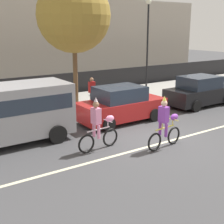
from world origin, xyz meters
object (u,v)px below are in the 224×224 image
object	(u,v)px
parade_cyclist_pink	(99,127)
parade_cyclist_purple	(165,125)
parked_van_grey	(3,111)
pedestrian_onlooker	(92,92)
street_lamp_post	(148,31)
parked_car_black	(200,92)
parked_car_red	(121,105)

from	to	relation	value
parade_cyclist_pink	parade_cyclist_purple	world-z (taller)	same
parked_van_grey	pedestrian_onlooker	bearing A→B (deg)	23.66
parade_cyclist_purple	parade_cyclist_pink	bearing A→B (deg)	150.29
street_lamp_post	parked_van_grey	bearing A→B (deg)	-155.45
parade_cyclist_purple	parked_car_black	distance (m)	6.99
parade_cyclist_purple	parked_van_grey	bearing A→B (deg)	142.45
parade_cyclist_pink	street_lamp_post	bearing A→B (deg)	41.28
parked_car_black	pedestrian_onlooker	bearing A→B (deg)	158.72
parked_van_grey	parked_car_red	distance (m)	5.25
parade_cyclist_pink	parked_car_red	xyz separation A→B (m)	(2.64, 2.34, -0.06)
parked_car_red	street_lamp_post	world-z (taller)	street_lamp_post
parade_cyclist_purple	pedestrian_onlooker	bearing A→B (deg)	86.21
parked_van_grey	street_lamp_post	size ratio (longest dim) A/B	0.85
parade_cyclist_purple	parked_car_black	size ratio (longest dim) A/B	0.47
parade_cyclist_purple	parked_car_black	world-z (taller)	parade_cyclist_purple
parked_car_black	street_lamp_post	distance (m)	5.99
parked_car_red	parade_cyclist_pink	bearing A→B (deg)	-138.44
pedestrian_onlooker	parade_cyclist_purple	bearing A→B (deg)	-93.79
parade_cyclist_pink	parked_car_black	distance (m)	8.41
parked_van_grey	parked_car_red	size ratio (longest dim) A/B	1.22
parade_cyclist_purple	parked_van_grey	distance (m)	5.86
parade_cyclist_purple	parked_car_black	bearing A→B (deg)	30.75
parked_car_black	parked_car_red	bearing A→B (deg)	-179.38
parked_van_grey	parked_car_red	world-z (taller)	parked_van_grey
parked_car_red	pedestrian_onlooker	size ratio (longest dim) A/B	2.53
parade_cyclist_purple	pedestrian_onlooker	size ratio (longest dim) A/B	1.19
parade_cyclist_purple	parked_van_grey	world-z (taller)	parked_van_grey
parked_car_red	street_lamp_post	distance (m)	8.39
parked_car_black	street_lamp_post	size ratio (longest dim) A/B	0.70
parade_cyclist_pink	parked_van_grey	world-z (taller)	parked_van_grey
parked_car_red	parked_car_black	bearing A→B (deg)	0.62
parked_car_black	pedestrian_onlooker	size ratio (longest dim) A/B	2.53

